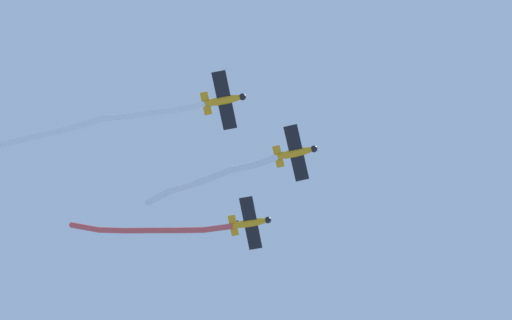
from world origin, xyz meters
TOP-DOWN VIEW (x-y plane):
  - airplane_lead at (-4.46, 1.80)m, footprint 5.33×6.62m
  - smoke_trail_lead at (-12.87, 7.94)m, footprint 13.18×10.83m
  - airplane_left_wing at (-6.69, 11.82)m, footprint 5.25×6.72m
  - smoke_trail_left_wing at (-17.81, 16.77)m, footprint 18.89×7.43m
  - airplane_right_wing at (-14.18, -1.46)m, footprint 5.25×6.71m
  - smoke_trail_right_wing at (-28.93, 6.98)m, footprint 25.29×16.00m

SIDE VIEW (x-z plane):
  - airplane_lead at x=-4.46m, z-range 80.51..82.22m
  - airplane_left_wing at x=-6.69m, z-range 80.51..82.22m
  - smoke_trail_lead at x=-12.87m, z-range 80.85..81.97m
  - airplane_right_wing at x=-14.18m, z-range 80.81..82.52m
  - smoke_trail_left_wing at x=-17.81m, z-range 80.82..83.46m
  - smoke_trail_right_wing at x=-28.93m, z-range 81.31..83.04m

